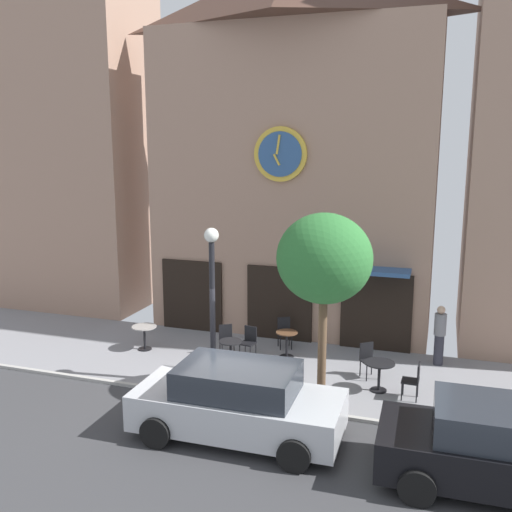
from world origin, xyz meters
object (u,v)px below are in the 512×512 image
Objects in this scene: cafe_table_center_left at (287,341)px; street_tree at (324,260)px; cafe_table_center at (379,370)px; cafe_chair_right_end at (284,330)px; street_lamp at (212,307)px; cafe_chair_facing_street at (249,340)px; cafe_chair_by_entrance at (414,378)px; cafe_table_rightmost at (231,349)px; cafe_chair_outer at (226,338)px; cafe_chair_near_tree at (368,357)px; parked_car_black at (504,449)px; pedestrian_grey at (440,334)px; cafe_table_center_right at (144,333)px; parked_car_silver at (238,402)px.

street_tree is at bearing -59.03° from cafe_table_center_left.
cafe_table_center is 3.78m from cafe_chair_right_end.
street_lamp is 4.45× the size of cafe_chair_facing_street.
cafe_chair_by_entrance is at bearing -16.17° from cafe_chair_facing_street.
cafe_chair_outer reaches higher than cafe_table_rightmost.
street_tree reaches higher than cafe_table_rightmost.
cafe_chair_by_entrance is (1.21, -1.02, 0.00)m from cafe_chair_near_tree.
pedestrian_grey is at bearing 101.36° from parked_car_black.
cafe_chair_outer is at bearing -166.16° from cafe_table_center_left.
cafe_chair_outer is 0.54× the size of pedestrian_grey.
parked_car_silver reaches higher than cafe_table_center_right.
street_tree reaches higher than cafe_chair_outer.
street_lamp is 0.89× the size of street_tree.
cafe_table_center is 0.45× the size of pedestrian_grey.
pedestrian_grey reaches higher than cafe_table_center.
cafe_table_rightmost reaches higher than cafe_table_center_right.
street_lamp reaches higher than cafe_table_center.
cafe_chair_near_tree is 3.40m from cafe_chair_facing_street.
cafe_table_center_left is 0.45× the size of pedestrian_grey.
street_tree is 4.79m from cafe_chair_right_end.
cafe_chair_outer is (-3.21, 2.14, -2.91)m from street_tree.
cafe_chair_right_end is at bearing -179.83° from pedestrian_grey.
cafe_table_rightmost is 0.81m from cafe_chair_facing_street.
cafe_chair_by_entrance is 0.21× the size of parked_car_black.
pedestrian_grey reaches higher than cafe_table_center_left.
cafe_chair_facing_street is (-1.01, -0.35, 0.03)m from cafe_table_center_left.
parked_car_silver is (0.22, -4.64, 0.26)m from cafe_table_center_left.
street_lamp is 0.92× the size of parked_car_black.
cafe_table_rightmost is (-0.01, 1.25, -1.55)m from street_lamp.
cafe_table_center_right is 4.21m from cafe_table_center_left.
cafe_table_center is at bearing 42.06° from street_tree.
cafe_table_center is 3.92m from cafe_chair_facing_street.
pedestrian_grey is (4.40, 0.01, 0.33)m from cafe_chair_right_end.
pedestrian_grey is (1.74, 1.46, 0.33)m from cafe_chair_near_tree.
parked_car_silver is at bearing 176.90° from parked_car_black.
street_tree is at bearing -17.93° from cafe_table_center_right.
cafe_chair_near_tree is at bearing -5.29° from cafe_chair_facing_street.
street_tree is 5.95× the size of cafe_table_center_left.
cafe_chair_right_end is at bearing 72.69° from street_lamp.
pedestrian_grey is (5.39, 1.92, 0.38)m from cafe_table_rightmost.
street_tree is 4.99× the size of cafe_chair_by_entrance.
cafe_chair_facing_street is (-0.72, -1.14, 0.00)m from cafe_chair_right_end.
pedestrian_grey is at bearing 77.96° from cafe_chair_by_entrance.
street_tree is at bearing 147.69° from parked_car_black.
cafe_table_center_right is at bearing 150.21° from street_lamp.
cafe_table_center_right is at bearing -170.23° from cafe_table_center_left.
cafe_chair_outer is 4.06m from cafe_chair_near_tree.
parked_car_silver is at bearing -73.99° from cafe_chair_facing_street.
cafe_chair_facing_street reaches higher than cafe_table_center_left.
cafe_table_rightmost is 5.73m from pedestrian_grey.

